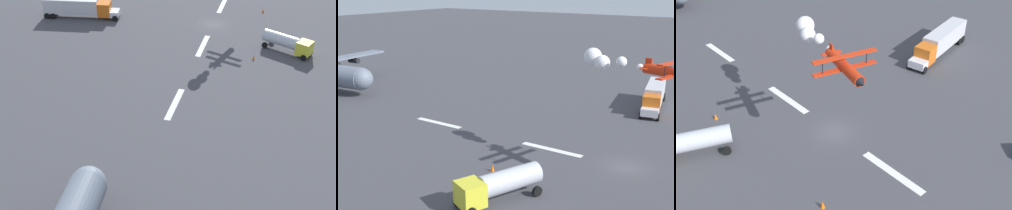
# 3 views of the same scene
# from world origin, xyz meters

# --- Properties ---
(ground_plane) EXTENTS (440.00, 440.00, 0.00)m
(ground_plane) POSITION_xyz_m (0.00, 0.00, 0.00)
(ground_plane) COLOR #424247
(ground_plane) RESTS_ON ground
(runway_stripe_3) EXTENTS (8.00, 0.90, 0.01)m
(runway_stripe_3) POSITION_xyz_m (9.19, 0.00, 0.01)
(runway_stripe_3) COLOR white
(runway_stripe_3) RESTS_ON ground
(runway_stripe_4) EXTENTS (8.00, 0.90, 0.01)m
(runway_stripe_4) POSITION_xyz_m (27.58, 0.00, 0.01)
(runway_stripe_4) COLOR white
(runway_stripe_4) RESTS_ON ground
(stunt_biplane_red) EXTENTS (13.94, 6.85, 2.23)m
(stunt_biplane_red) POSITION_xyz_m (0.56, 1.16, 11.63)
(stunt_biplane_red) COLOR red
(semi_truck_orange) EXTENTS (5.43, 14.60, 3.70)m
(semi_truck_orange) POSITION_xyz_m (4.07, -25.41, 2.12)
(semi_truck_orange) COLOR silver
(semi_truck_orange) RESTS_ON ground
(fuel_tanker_truck) EXTENTS (5.63, 8.71, 2.90)m
(fuel_tanker_truck) POSITION_xyz_m (7.29, 14.03, 1.74)
(fuel_tanker_truck) COLOR yellow
(fuel_tanker_truck) RESTS_ON ground
(traffic_cone_far) EXTENTS (0.44, 0.44, 0.75)m
(traffic_cone_far) POSITION_xyz_m (11.59, 9.01, 0.38)
(traffic_cone_far) COLOR orange
(traffic_cone_far) RESTS_ON ground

